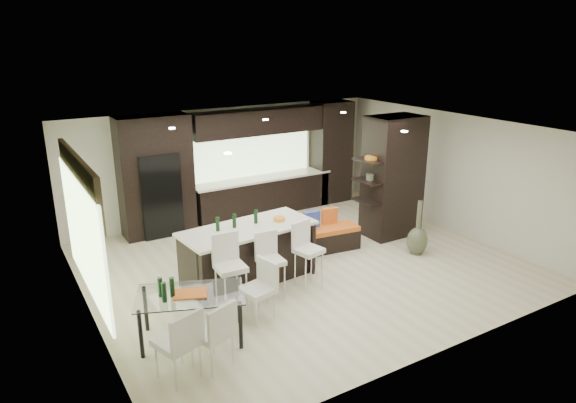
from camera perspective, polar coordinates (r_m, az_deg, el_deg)
ground at (r=10.28m, az=1.74°, el=-7.00°), size 8.00×8.00×0.00m
back_wall at (r=12.75m, az=-6.75°, el=4.31°), size 8.00×0.02×2.70m
left_wall at (r=8.44m, az=-21.75°, el=-4.11°), size 0.02×7.00×2.70m
right_wall at (r=12.34m, az=17.66°, el=3.10°), size 0.02×7.00×2.70m
ceiling at (r=9.46m, az=1.89°, el=8.00°), size 8.00×7.00×0.02m
window_left at (r=8.63m, az=-21.73°, el=-3.63°), size 0.04×3.20×1.90m
window_back at (r=12.92m, az=-4.28°, el=5.47°), size 3.40×0.04×1.20m
stone_accent at (r=8.36m, az=-22.23°, el=2.16°), size 0.08×3.00×0.80m
ceiling_spots at (r=9.67m, az=1.08°, el=8.10°), size 4.00×3.00×0.02m
back_cabinetry at (r=12.67m, az=-4.07°, el=4.30°), size 6.80×0.68×2.70m
refrigerator at (r=11.88m, az=-14.27°, el=0.84°), size 0.90×0.68×1.90m
partition_column at (r=11.63m, az=11.58°, el=2.72°), size 1.20×0.80×2.70m
kitchen_island at (r=9.52m, az=-4.39°, el=-5.73°), size 2.57×1.29×1.03m
stool_left at (r=8.52m, az=-6.36°, el=-8.75°), size 0.49×0.49×1.05m
stool_mid at (r=8.86m, az=-1.90°, el=-7.90°), size 0.44×0.44×0.94m
stool_right at (r=9.21m, az=2.29°, el=-6.73°), size 0.52×0.52×0.98m
bench at (r=10.89m, az=4.47°, el=-4.12°), size 1.36×0.66×0.50m
floor_vase at (r=10.87m, az=14.26°, el=-2.84°), size 0.54×0.54×1.16m
dining_table at (r=7.90m, az=-10.65°, el=-12.47°), size 1.76×1.38×0.75m
chair_near at (r=7.25m, az=-8.46°, el=-14.60°), size 0.64×0.64×0.92m
chair_far at (r=7.10m, az=-12.18°, el=-15.47°), size 0.65×0.65×0.95m
chair_end at (r=8.25m, az=-3.43°, el=-10.22°), size 0.58×0.58×0.89m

